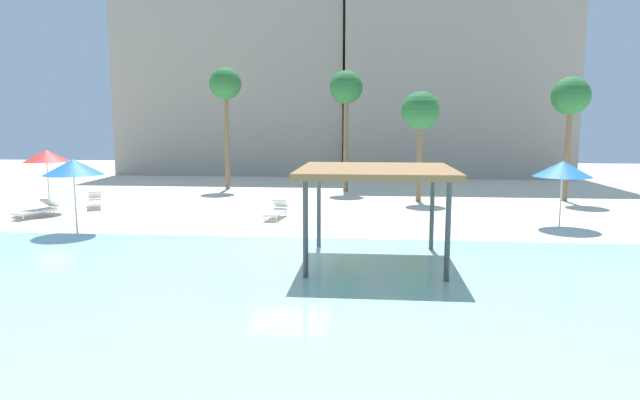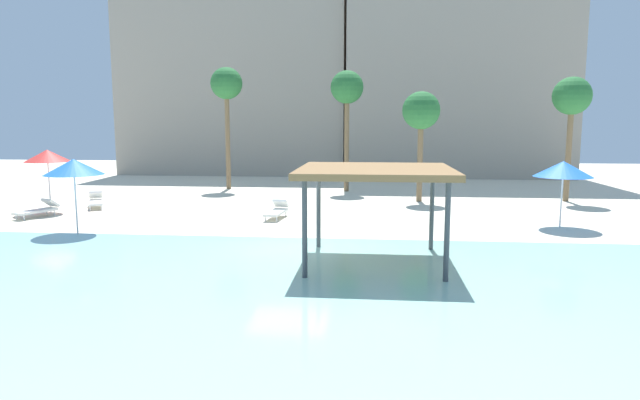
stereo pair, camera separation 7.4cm
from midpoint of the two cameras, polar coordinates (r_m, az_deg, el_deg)
ground_plane at (r=17.56m, az=-3.17°, el=-5.07°), size 80.00×80.00×0.00m
lagoon_water at (r=12.57m, az=-6.84°, el=-10.34°), size 44.00×13.50×0.04m
shade_pavilion at (r=15.38m, az=5.94°, el=2.75°), size 4.26×4.26×2.74m
beach_umbrella_blue_0 at (r=21.48m, az=-24.20°, el=3.16°), size 2.08×2.08×2.71m
beach_umbrella_blue_1 at (r=22.73m, az=24.11°, el=2.96°), size 2.17×2.17×2.55m
beach_umbrella_red_2 at (r=27.29m, az=-26.48°, el=4.14°), size 1.97×1.97×2.81m
lounge_chair_0 at (r=26.23m, az=-27.18°, el=-0.87°), size 1.22×1.99×0.74m
lounge_chair_2 at (r=28.02m, az=-22.26°, el=-0.07°), size 1.39×1.96×0.74m
lounge_chair_3 at (r=23.12m, az=-4.41°, el=-1.08°), size 0.80×1.95×0.74m
palm_tree_0 at (r=30.62m, az=24.84°, el=9.54°), size 1.90×1.90×6.29m
palm_tree_1 at (r=28.24m, az=10.58°, el=8.94°), size 1.90×1.90×5.57m
palm_tree_2 at (r=32.10m, az=2.90°, el=11.33°), size 1.90×1.90×6.99m
palm_tree_3 at (r=33.73m, az=-9.66°, el=11.55°), size 1.90×1.90×7.29m
hotel_block_0 at (r=47.24m, az=-8.03°, el=11.98°), size 17.55×10.79×14.64m
hotel_block_1 at (r=46.64m, az=13.72°, el=15.66°), size 16.41×11.83×20.75m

